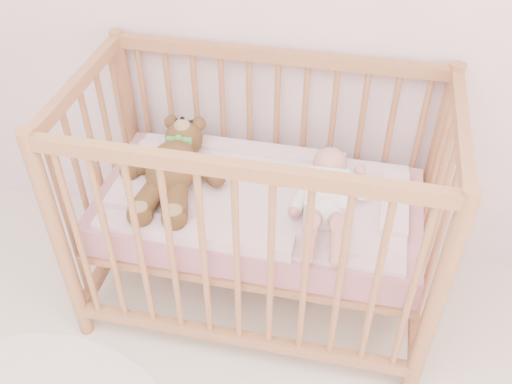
% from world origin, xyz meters
% --- Properties ---
extents(crib, '(1.36, 0.76, 1.00)m').
position_xyz_m(crib, '(0.18, 1.60, 0.50)').
color(crib, '#B9784E').
rests_on(crib, floor).
extents(mattress, '(1.22, 0.62, 0.13)m').
position_xyz_m(mattress, '(0.18, 1.60, 0.49)').
color(mattress, '#C97D8A').
rests_on(mattress, crib).
extents(blanket, '(1.10, 0.58, 0.06)m').
position_xyz_m(blanket, '(0.18, 1.60, 0.56)').
color(blanket, pink).
rests_on(blanket, mattress).
extents(baby, '(0.32, 0.61, 0.14)m').
position_xyz_m(baby, '(0.43, 1.58, 0.64)').
color(baby, white).
rests_on(baby, blanket).
extents(teddy_bear, '(0.48, 0.64, 0.17)m').
position_xyz_m(teddy_bear, '(-0.15, 1.58, 0.65)').
color(teddy_bear, brown).
rests_on(teddy_bear, blanket).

